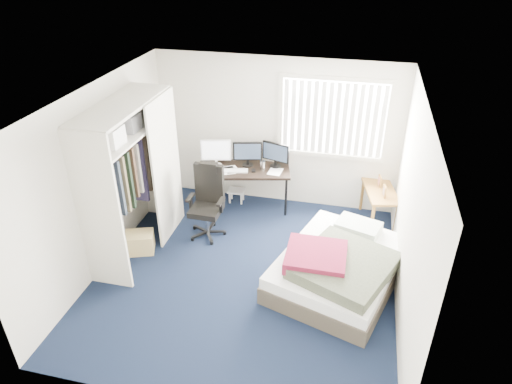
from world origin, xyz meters
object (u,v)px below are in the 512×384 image
object	(u,v)px
office_chair	(208,208)
nightstand	(380,194)
bed	(339,266)
desk	(245,166)

from	to	relation	value
office_chair	nightstand	xyz separation A→B (m)	(2.56, 0.88, 0.09)
bed	desk	bearing A→B (deg)	135.98
desk	nightstand	world-z (taller)	desk
office_chair	nightstand	bearing A→B (deg)	18.89
nightstand	bed	bearing A→B (deg)	-107.26
office_chair	bed	size ratio (longest dim) A/B	0.51
bed	nightstand	bearing A→B (deg)	72.74
nightstand	bed	size ratio (longest dim) A/B	0.43
desk	office_chair	world-z (taller)	desk
desk	office_chair	bearing A→B (deg)	-111.63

